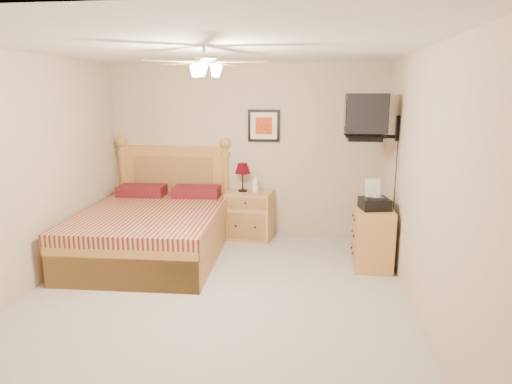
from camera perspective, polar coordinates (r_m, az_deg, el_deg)
floor at (r=4.91m, az=-5.25°, el=-12.93°), size 4.50×4.50×0.00m
ceiling at (r=4.46m, az=-5.91°, el=17.53°), size 4.00×4.50×0.04m
wall_back at (r=6.71m, az=-1.30°, el=5.16°), size 4.00×0.04×2.50m
wall_front at (r=2.45m, az=-17.34°, el=-8.42°), size 4.00×0.04×2.50m
wall_left at (r=5.33m, az=-27.04°, el=1.90°), size 0.04×4.50×2.50m
wall_right at (r=4.52m, az=20.00°, el=0.85°), size 0.04×4.50×2.50m
bed at (r=5.98m, az=-12.99°, el=-1.15°), size 1.79×2.30×1.46m
nightstand at (r=6.63m, az=-0.79°, el=-2.90°), size 0.68×0.54×0.69m
table_lamp at (r=6.55m, az=-1.68°, el=1.87°), size 0.27×0.27×0.41m
lotion_bottle at (r=6.51m, az=-0.07°, el=1.06°), size 0.12×0.12×0.25m
framed_picture at (r=6.61m, az=0.99°, el=8.28°), size 0.46×0.04×0.46m
dresser at (r=5.73m, az=14.37°, el=-5.51°), size 0.44×0.63×0.74m
fax_machine at (r=5.53m, az=14.67°, el=-0.35°), size 0.39×0.40×0.34m
magazine_lower at (r=5.82m, az=14.13°, el=-1.32°), size 0.19×0.25×0.02m
magazine_upper at (r=5.84m, az=14.41°, el=-1.08°), size 0.21×0.26×0.02m
wall_tv at (r=5.72m, az=15.06°, el=9.12°), size 0.56×0.46×0.58m
ceiling_fan at (r=4.25m, az=-6.50°, el=15.87°), size 1.14×1.14×0.28m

